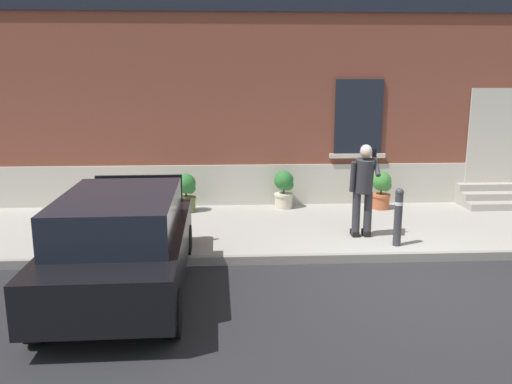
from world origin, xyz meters
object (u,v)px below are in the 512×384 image
object	(u,v)px
hatchback_car_black	(123,241)
planter_olive	(186,192)
planter_cream	(284,188)
planter_terracotta	(382,189)
bollard_near_person	(398,215)
person_on_phone	(364,185)

from	to	relation	value
hatchback_car_black	planter_olive	distance (m)	4.20
planter_cream	planter_terracotta	distance (m)	2.21
bollard_near_person	planter_cream	world-z (taller)	bollard_near_person
person_on_phone	planter_cream	size ratio (longest dim) A/B	2.03
bollard_near_person	planter_olive	size ratio (longest dim) A/B	1.22
hatchback_car_black	planter_terracotta	xyz separation A→B (m)	(4.99, 4.19, -0.18)
planter_olive	planter_cream	xyz separation A→B (m)	(2.20, 0.23, 0.00)
person_on_phone	planter_terracotta	distance (m)	2.41
planter_cream	bollard_near_person	bearing A→B (deg)	-59.19
hatchback_car_black	planter_terracotta	size ratio (longest dim) A/B	4.77
planter_olive	bollard_near_person	bearing A→B (deg)	-33.99
person_on_phone	planter_terracotta	xyz separation A→B (m)	(0.99, 2.13, -0.55)
hatchback_car_black	bollard_near_person	xyz separation A→B (m)	(4.50, 1.51, -0.08)
planter_olive	planter_terracotta	bearing A→B (deg)	0.45
hatchback_car_black	planter_cream	distance (m)	5.20
planter_olive	person_on_phone	bearing A→B (deg)	-31.52
bollard_near_person	planter_olive	world-z (taller)	bollard_near_person
planter_olive	planter_cream	world-z (taller)	same
bollard_near_person	person_on_phone	bearing A→B (deg)	132.40
hatchback_car_black	bollard_near_person	size ratio (longest dim) A/B	3.92
hatchback_car_black	bollard_near_person	world-z (taller)	hatchback_car_black
planter_terracotta	bollard_near_person	bearing A→B (deg)	-100.43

